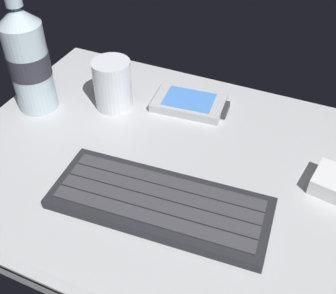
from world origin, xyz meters
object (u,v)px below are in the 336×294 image
juice_cup (113,86)px  handheld_device (190,103)px  keyboard (160,203)px  water_bottle (28,60)px

juice_cup → handheld_device: bearing=22.3°
keyboard → handheld_device: keyboard is taller
juice_cup → keyboard: bearing=-46.5°
keyboard → handheld_device: bearing=101.7°
handheld_device → juice_cup: bearing=-157.7°
keyboard → handheld_device: size_ratio=2.24×
keyboard → juice_cup: (-16.76, 17.63, 3.10)cm
keyboard → water_bottle: size_ratio=1.43×
handheld_device → water_bottle: (-23.96, -10.35, 8.28)cm
keyboard → water_bottle: bearing=156.9°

